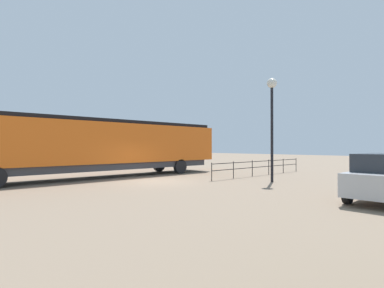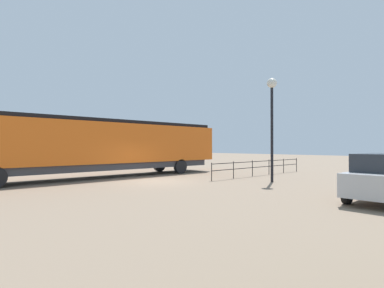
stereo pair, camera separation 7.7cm
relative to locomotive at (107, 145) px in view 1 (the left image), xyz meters
The scene contains 4 objects.
ground_plane 4.82m from the locomotive, 13.59° to the left, with size 120.00×120.00×0.00m, color #84705B.
locomotive is the anchor object (origin of this frame).
lamp_post 11.14m from the locomotive, 32.12° to the left, with size 0.58×0.58×6.12m.
platform_fence 10.98m from the locomotive, 53.77° to the left, with size 0.05×10.45×1.11m.
Camera 1 is at (14.72, -10.75, 2.10)m, focal length 28.11 mm.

